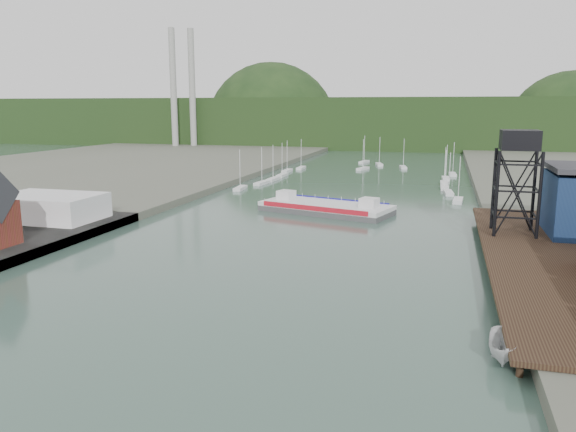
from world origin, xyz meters
The scene contains 9 objects.
ground centered at (0.00, 0.00, 0.00)m, with size 600.00×600.00×0.00m, color #2E4840.
east_pier centered at (37.00, 45.00, 1.90)m, with size 14.00×70.00×2.45m.
white_shed centered at (-44.00, 50.00, 3.85)m, with size 18.00×12.00×4.50m, color silver.
lift_tower centered at (35.00, 58.00, 15.65)m, with size 6.50×6.50×16.00m.
marina_sailboats centered at (0.08, 138.46, 0.35)m, with size 57.71×92.65×0.90m.
smokestacks centered at (-106.00, 232.50, 30.00)m, with size 11.20×8.20×60.00m.
distant_hills centered at (-3.98, 301.35, 10.38)m, with size 500.00×120.00×80.00m.
chain_ferry centered at (0.91, 78.26, 1.11)m, with size 28.70×17.56×3.86m.
motorboat centered at (29.87, 14.63, 1.18)m, with size 2.30×6.11×2.36m, color silver.
Camera 1 is at (24.24, -33.97, 21.69)m, focal length 35.00 mm.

